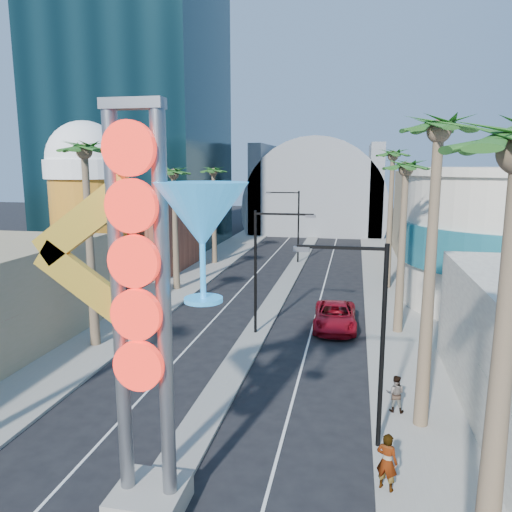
{
  "coord_description": "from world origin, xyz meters",
  "views": [
    {
      "loc": [
        6.03,
        -10.11,
        10.76
      ],
      "look_at": [
        -0.26,
        21.51,
        4.86
      ],
      "focal_mm": 35.0,
      "sensor_mm": 36.0,
      "label": 1
    }
  ],
  "objects": [
    {
      "name": "streetlight_0",
      "position": [
        0.55,
        20.0,
        4.88
      ],
      "size": [
        3.79,
        0.25,
        8.0
      ],
      "color": "black",
      "rests_on": "ground"
    },
    {
      "name": "palm_1",
      "position": [
        -9.0,
        16.0,
        10.82
      ],
      "size": [
        2.4,
        2.4,
        12.7
      ],
      "color": "brown",
      "rests_on": "ground"
    },
    {
      "name": "median",
      "position": [
        0.0,
        38.0,
        0.07
      ],
      "size": [
        1.6,
        84.0,
        0.15
      ],
      "primitive_type": "cube",
      "color": "gray",
      "rests_on": "ground"
    },
    {
      "name": "canopy",
      "position": [
        0.0,
        72.0,
        4.31
      ],
      "size": [
        22.0,
        16.0,
        22.0
      ],
      "color": "slate",
      "rests_on": "ground"
    },
    {
      "name": "brick_filler_west",
      "position": [
        -16.0,
        38.0,
        4.0
      ],
      "size": [
        10.0,
        10.0,
        8.0
      ],
      "primitive_type": "cube",
      "color": "brown",
      "rests_on": "ground"
    },
    {
      "name": "palm_6",
      "position": [
        9.0,
        22.0,
        9.93
      ],
      "size": [
        2.4,
        2.4,
        11.7
      ],
      "color": "brown",
      "rests_on": "ground"
    },
    {
      "name": "palm_5",
      "position": [
        9.0,
        10.0,
        11.27
      ],
      "size": [
        2.4,
        2.4,
        13.2
      ],
      "color": "brown",
      "rests_on": "ground"
    },
    {
      "name": "red_pickup",
      "position": [
        4.96,
        22.28,
        0.83
      ],
      "size": [
        2.95,
        6.06,
        1.66
      ],
      "primitive_type": "imported",
      "rotation": [
        0.0,
        0.0,
        0.03
      ],
      "color": "maroon",
      "rests_on": "ground"
    },
    {
      "name": "beer_mug",
      "position": [
        -17.0,
        30.0,
        7.84
      ],
      "size": [
        7.0,
        7.0,
        14.5
      ],
      "color": "#C27C19",
      "rests_on": "ground"
    },
    {
      "name": "sidewalk_west",
      "position": [
        -9.5,
        35.0,
        0.07
      ],
      "size": [
        5.0,
        100.0,
        0.15
      ],
      "primitive_type": "cube",
      "color": "gray",
      "rests_on": "ground"
    },
    {
      "name": "filler_east",
      "position": [
        16.0,
        48.0,
        5.0
      ],
      "size": [
        10.0,
        20.0,
        10.0
      ],
      "primitive_type": "cube",
      "color": "#9A8A63",
      "rests_on": "ground"
    },
    {
      "name": "palm_7",
      "position": [
        9.0,
        34.0,
        10.82
      ],
      "size": [
        2.4,
        2.4,
        12.7
      ],
      "color": "brown",
      "rests_on": "ground"
    },
    {
      "name": "pedestrian_a",
      "position": [
        7.35,
        5.36,
        1.14
      ],
      "size": [
        0.86,
        0.73,
        1.98
      ],
      "primitive_type": "imported",
      "rotation": [
        0.0,
        0.0,
        2.71
      ],
      "color": "gray",
      "rests_on": "sidewalk_east"
    },
    {
      "name": "pedestrian_b",
      "position": [
        8.03,
        10.91,
        0.97
      ],
      "size": [
        0.87,
        0.71,
        1.65
      ],
      "primitive_type": "imported",
      "rotation": [
        0.0,
        0.0,
        3.02
      ],
      "color": "gray",
      "rests_on": "sidewalk_east"
    },
    {
      "name": "palm_3",
      "position": [
        -9.0,
        42.0,
        9.48
      ],
      "size": [
        2.4,
        2.4,
        11.2
      ],
      "color": "brown",
      "rests_on": "ground"
    },
    {
      "name": "sidewalk_east",
      "position": [
        9.5,
        35.0,
        0.07
      ],
      "size": [
        5.0,
        100.0,
        0.15
      ],
      "primitive_type": "cube",
      "color": "gray",
      "rests_on": "ground"
    },
    {
      "name": "neon_sign",
      "position": [
        0.82,
        2.96,
        7.31
      ],
      "size": [
        6.53,
        2.6,
        12.55
      ],
      "color": "gray",
      "rests_on": "ground"
    },
    {
      "name": "palm_2",
      "position": [
        -9.0,
        30.0,
        9.48
      ],
      "size": [
        2.4,
        2.4,
        11.2
      ],
      "color": "brown",
      "rests_on": "ground"
    },
    {
      "name": "hotel_tower",
      "position": [
        -22.0,
        52.0,
        25.0
      ],
      "size": [
        20.0,
        20.0,
        50.0
      ],
      "primitive_type": "cube",
      "color": "black",
      "rests_on": "ground"
    },
    {
      "name": "streetlight_2",
      "position": [
        6.72,
        8.0,
        4.83
      ],
      "size": [
        3.45,
        0.25,
        8.0
      ],
      "color": "black",
      "rests_on": "ground"
    },
    {
      "name": "streetlight_1",
      "position": [
        -0.55,
        44.0,
        4.88
      ],
      "size": [
        3.79,
        0.25,
        8.0
      ],
      "color": "black",
      "rests_on": "ground"
    }
  ]
}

